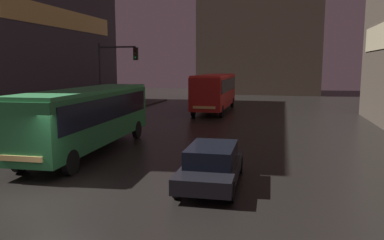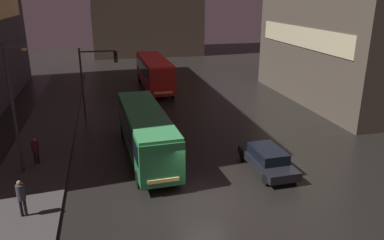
# 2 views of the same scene
# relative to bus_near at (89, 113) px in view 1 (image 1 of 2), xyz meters

# --- Properties ---
(ground_plane) EXTENTS (120.00, 120.00, 0.00)m
(ground_plane) POSITION_rel_bus_near_xyz_m (2.20, -6.28, -1.90)
(ground_plane) COLOR black
(sidewalk_left) EXTENTS (4.00, 48.00, 0.15)m
(sidewalk_left) POSITION_rel_bus_near_xyz_m (-6.80, 3.72, -1.83)
(sidewalk_left) COLOR #3D3A38
(sidewalk_left) RESTS_ON ground
(building_far_backdrop) EXTENTS (18.07, 12.00, 26.16)m
(building_far_backdrop) POSITION_rel_bus_near_xyz_m (5.25, 44.79, 11.17)
(building_far_backdrop) COLOR brown
(building_far_backdrop) RESTS_ON ground
(bus_near) EXTENTS (2.92, 10.66, 3.09)m
(bus_near) POSITION_rel_bus_near_xyz_m (0.00, 0.00, 0.00)
(bus_near) COLOR #236B38
(bus_near) RESTS_ON ground
(bus_far) EXTENTS (2.87, 10.92, 3.41)m
(bus_far) POSITION_rel_bus_near_xyz_m (2.97, 17.84, 0.20)
(bus_far) COLOR #AD1E19
(bus_far) RESTS_ON ground
(car_taxi) EXTENTS (2.04, 4.76, 1.40)m
(car_taxi) POSITION_rel_bus_near_xyz_m (6.76, -3.59, -1.17)
(car_taxi) COLOR black
(car_taxi) RESTS_ON ground
(traffic_light_main) EXTENTS (3.08, 0.35, 5.86)m
(traffic_light_main) POSITION_rel_bus_near_xyz_m (-3.08, 9.31, 2.06)
(traffic_light_main) COLOR #2D2D2D
(traffic_light_main) RESTS_ON ground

